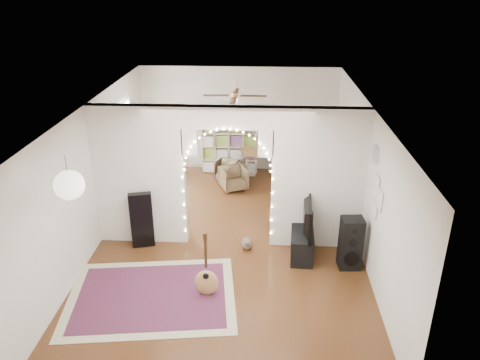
{
  "coord_description": "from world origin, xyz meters",
  "views": [
    {
      "loc": [
        0.64,
        -7.86,
        4.8
      ],
      "look_at": [
        0.21,
        0.3,
        1.18
      ],
      "focal_mm": 35.0,
      "sensor_mm": 36.0,
      "label": 1
    }
  ],
  "objects_px": {
    "dining_table": "(266,152)",
    "dining_chair_left": "(227,170)",
    "bookcase": "(229,145)",
    "dining_chair_right": "(233,178)",
    "media_console": "(302,242)",
    "floor_speaker": "(351,243)",
    "acoustic_guitar": "(206,273)"
  },
  "relations": [
    {
      "from": "media_console",
      "to": "dining_table",
      "type": "xyz_separation_m",
      "value": [
        -0.69,
        3.58,
        0.43
      ]
    },
    {
      "from": "media_console",
      "to": "bookcase",
      "type": "height_order",
      "value": "bookcase"
    },
    {
      "from": "floor_speaker",
      "to": "dining_table",
      "type": "bearing_deg",
      "value": 106.41
    },
    {
      "from": "dining_table",
      "to": "dining_chair_left",
      "type": "distance_m",
      "value": 1.08
    },
    {
      "from": "acoustic_guitar",
      "to": "floor_speaker",
      "type": "bearing_deg",
      "value": 12.26
    },
    {
      "from": "floor_speaker",
      "to": "dining_table",
      "type": "xyz_separation_m",
      "value": [
        -1.5,
        3.95,
        0.2
      ]
    },
    {
      "from": "media_console",
      "to": "dining_chair_right",
      "type": "distance_m",
      "value": 3.15
    },
    {
      "from": "acoustic_guitar",
      "to": "dining_chair_left",
      "type": "bearing_deg",
      "value": 81.82
    },
    {
      "from": "bookcase",
      "to": "dining_chair_left",
      "type": "xyz_separation_m",
      "value": [
        -0.04,
        -0.47,
        -0.49
      ]
    },
    {
      "from": "dining_chair_left",
      "to": "floor_speaker",
      "type": "bearing_deg",
      "value": -38.85
    },
    {
      "from": "acoustic_guitar",
      "to": "floor_speaker",
      "type": "height_order",
      "value": "acoustic_guitar"
    },
    {
      "from": "media_console",
      "to": "dining_table",
      "type": "bearing_deg",
      "value": 103.99
    },
    {
      "from": "dining_table",
      "to": "dining_chair_left",
      "type": "height_order",
      "value": "dining_table"
    },
    {
      "from": "media_console",
      "to": "bookcase",
      "type": "xyz_separation_m",
      "value": [
        -1.63,
        3.88,
        0.48
      ]
    },
    {
      "from": "floor_speaker",
      "to": "dining_table",
      "type": "relative_size",
      "value": 0.73
    },
    {
      "from": "dining_table",
      "to": "dining_chair_right",
      "type": "height_order",
      "value": "dining_table"
    },
    {
      "from": "acoustic_guitar",
      "to": "media_console",
      "type": "xyz_separation_m",
      "value": [
        1.62,
        1.31,
        -0.18
      ]
    },
    {
      "from": "bookcase",
      "to": "dining_chair_right",
      "type": "distance_m",
      "value": 1.18
    },
    {
      "from": "floor_speaker",
      "to": "media_console",
      "type": "distance_m",
      "value": 0.92
    },
    {
      "from": "dining_chair_right",
      "to": "dining_table",
      "type": "bearing_deg",
      "value": 21.38
    },
    {
      "from": "acoustic_guitar",
      "to": "media_console",
      "type": "height_order",
      "value": "acoustic_guitar"
    },
    {
      "from": "dining_table",
      "to": "dining_chair_left",
      "type": "xyz_separation_m",
      "value": [
        -0.97,
        -0.17,
        -0.44
      ]
    },
    {
      "from": "floor_speaker",
      "to": "bookcase",
      "type": "bearing_deg",
      "value": 115.41
    },
    {
      "from": "media_console",
      "to": "dining_chair_left",
      "type": "xyz_separation_m",
      "value": [
        -1.66,
        3.41,
        -0.01
      ]
    },
    {
      "from": "dining_chair_right",
      "to": "floor_speaker",
      "type": "bearing_deg",
      "value": -78.62
    },
    {
      "from": "dining_table",
      "to": "dining_chair_right",
      "type": "xyz_separation_m",
      "value": [
        -0.76,
        -0.78,
        -0.41
      ]
    },
    {
      "from": "dining_table",
      "to": "bookcase",
      "type": "bearing_deg",
      "value": 151.93
    },
    {
      "from": "dining_chair_right",
      "to": "acoustic_guitar",
      "type": "bearing_deg",
      "value": -116.39
    },
    {
      "from": "floor_speaker",
      "to": "dining_table",
      "type": "distance_m",
      "value": 4.23
    },
    {
      "from": "bookcase",
      "to": "dining_chair_right",
      "type": "xyz_separation_m",
      "value": [
        0.17,
        -1.08,
        -0.46
      ]
    },
    {
      "from": "media_console",
      "to": "dining_chair_left",
      "type": "relative_size",
      "value": 1.89
    },
    {
      "from": "floor_speaker",
      "to": "bookcase",
      "type": "distance_m",
      "value": 4.91
    }
  ]
}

